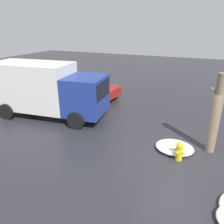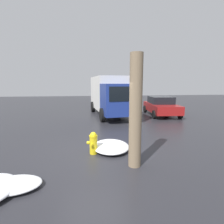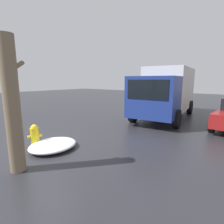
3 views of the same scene
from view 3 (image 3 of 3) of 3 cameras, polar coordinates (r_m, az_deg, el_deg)
ground_plane at (r=6.73m, az=-23.65°, el=-10.33°), size 60.00×60.00×0.00m
fire_hydrant at (r=6.61m, az=-23.91°, el=-7.01°), size 0.47×0.38×0.79m
tree_trunk at (r=4.83m, az=-29.80°, el=1.71°), size 0.57×0.37×3.32m
delivery_truck at (r=11.28m, az=17.41°, el=6.65°), size 6.72×3.15×3.03m
snow_pile_by_tree at (r=6.27m, az=-18.68°, el=-10.19°), size 1.60×1.36×0.27m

